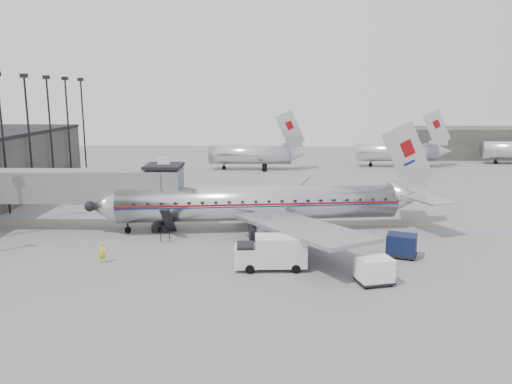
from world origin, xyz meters
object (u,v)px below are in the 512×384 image
(service_van, at_px, (271,252))
(ramp_worker, at_px, (102,253))
(airliner, at_px, (265,203))
(baggage_cart_navy, at_px, (401,245))
(baggage_cart_white, at_px, (375,270))

(service_van, xyz_separation_m, ramp_worker, (-13.20, 1.13, -0.53))
(airliner, bearing_deg, baggage_cart_navy, -42.21)
(ramp_worker, bearing_deg, service_van, 0.03)
(service_van, relative_size, ramp_worker, 3.41)
(service_van, distance_m, baggage_cart_white, 7.71)
(airliner, relative_size, ramp_worker, 20.62)
(airliner, bearing_deg, ramp_worker, -148.66)
(service_van, relative_size, baggage_cart_white, 1.97)
(airliner, height_order, baggage_cart_white, airliner)
(baggage_cart_white, bearing_deg, airliner, 104.11)
(baggage_cart_navy, bearing_deg, service_van, -143.16)
(airliner, xyz_separation_m, ramp_worker, (-12.66, -9.85, -1.84))
(service_van, height_order, baggage_cart_navy, service_van)
(service_van, xyz_separation_m, baggage_cart_navy, (10.55, 3.03, -0.33))
(airliner, distance_m, baggage_cart_white, 15.92)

